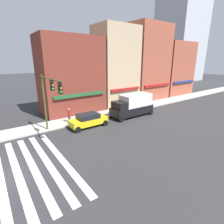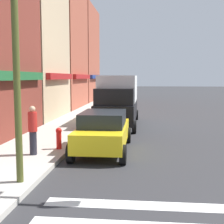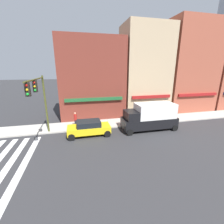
{
  "view_description": "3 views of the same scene",
  "coord_description": "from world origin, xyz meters",
  "px_view_note": "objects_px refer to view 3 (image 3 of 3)",
  "views": [
    {
      "loc": [
        -0.25,
        -12.51,
        7.62
      ],
      "look_at": [
        12.24,
        4.7,
        1.2
      ],
      "focal_mm": 28.0,
      "sensor_mm": 36.0,
      "label": 1
    },
    {
      "loc": [
        -3.24,
        3.14,
        2.93
      ],
      "look_at": [
        12.24,
        4.7,
        1.2
      ],
      "focal_mm": 50.0,
      "sensor_mm": 36.0,
      "label": 2
    },
    {
      "loc": [
        7.79,
        -10.05,
        6.78
      ],
      "look_at": [
        11.61,
        6.0,
        2.0
      ],
      "focal_mm": 24.0,
      "sensor_mm": 36.0,
      "label": 3
    }
  ],
  "objects_px": {
    "box_truck_black": "(150,116)",
    "pedestrian_red_jacket": "(75,119)",
    "sedan_yellow": "(89,128)",
    "fire_hydrant": "(84,124)",
    "traffic_signal": "(39,95)"
  },
  "relations": [
    {
      "from": "box_truck_black",
      "to": "pedestrian_red_jacket",
      "type": "bearing_deg",
      "value": 164.38
    },
    {
      "from": "pedestrian_red_jacket",
      "to": "box_truck_black",
      "type": "bearing_deg",
      "value": 137.77
    },
    {
      "from": "traffic_signal",
      "to": "fire_hydrant",
      "type": "xyz_separation_m",
      "value": [
        3.88,
        2.17,
        -3.89
      ]
    },
    {
      "from": "sedan_yellow",
      "to": "box_truck_black",
      "type": "xyz_separation_m",
      "value": [
        6.94,
        -0.0,
        0.75
      ]
    },
    {
      "from": "fire_hydrant",
      "to": "sedan_yellow",
      "type": "bearing_deg",
      "value": -77.43
    },
    {
      "from": "traffic_signal",
      "to": "fire_hydrant",
      "type": "relative_size",
      "value": 7.3
    },
    {
      "from": "traffic_signal",
      "to": "pedestrian_red_jacket",
      "type": "height_order",
      "value": "traffic_signal"
    },
    {
      "from": "traffic_signal",
      "to": "fire_hydrant",
      "type": "bearing_deg",
      "value": 29.29
    },
    {
      "from": "pedestrian_red_jacket",
      "to": "fire_hydrant",
      "type": "distance_m",
      "value": 1.28
    },
    {
      "from": "fire_hydrant",
      "to": "traffic_signal",
      "type": "bearing_deg",
      "value": -150.71
    },
    {
      "from": "sedan_yellow",
      "to": "fire_hydrant",
      "type": "distance_m",
      "value": 1.76
    },
    {
      "from": "sedan_yellow",
      "to": "box_truck_black",
      "type": "relative_size",
      "value": 0.71
    },
    {
      "from": "sedan_yellow",
      "to": "pedestrian_red_jacket",
      "type": "height_order",
      "value": "pedestrian_red_jacket"
    },
    {
      "from": "box_truck_black",
      "to": "pedestrian_red_jacket",
      "type": "height_order",
      "value": "box_truck_black"
    },
    {
      "from": "box_truck_black",
      "to": "traffic_signal",
      "type": "bearing_deg",
      "value": -177.2
    }
  ]
}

